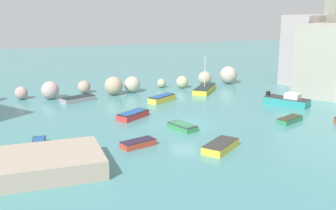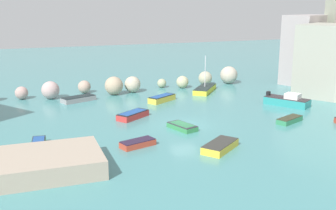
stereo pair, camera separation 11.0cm
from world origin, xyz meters
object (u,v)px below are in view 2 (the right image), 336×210
moored_boat_1 (182,126)px  moored_boat_6 (39,144)px  moored_boat_3 (162,98)px  moored_boat_5 (138,143)px  moored_boat_8 (78,99)px  stone_dock (49,162)px  moored_boat_9 (290,120)px  moored_boat_4 (133,115)px  moored_boat_10 (63,161)px  moored_boat_2 (205,89)px  moored_boat_0 (220,146)px  moored_boat_11 (287,101)px

moored_boat_1 → moored_boat_6: size_ratio=1.08×
moored_boat_3 → moored_boat_5: bearing=31.5°
moored_boat_3 → moored_boat_8: moored_boat_3 is taller
stone_dock → moored_boat_9: (22.70, 3.99, -0.39)m
moored_boat_5 → moored_boat_6: bearing=144.1°
moored_boat_4 → moored_boat_8: moored_boat_4 is taller
moored_boat_3 → moored_boat_5: (-7.20, -13.95, -0.11)m
moored_boat_9 → moored_boat_10: bearing=-14.5°
moored_boat_2 → moored_boat_0: bearing=17.0°
moored_boat_1 → moored_boat_8: moored_boat_8 is taller
moored_boat_0 → moored_boat_8: 22.01m
moored_boat_3 → moored_boat_10: bearing=18.6°
moored_boat_8 → moored_boat_10: (-4.17, -19.33, -0.03)m
moored_boat_4 → moored_boat_6: 10.91m
moored_boat_0 → moored_boat_9: size_ratio=1.17×
stone_dock → moored_boat_1: stone_dock is taller
moored_boat_2 → moored_boat_4: (-12.34, -8.93, -0.01)m
moored_boat_5 → moored_boat_10: (-6.07, -1.77, 0.01)m
moored_boat_2 → moored_boat_3: size_ratio=1.41×
moored_boat_0 → moored_boat_3: 17.09m
moored_boat_1 → moored_boat_4: size_ratio=0.86×
moored_boat_4 → moored_boat_9: bearing=-60.9°
moored_boat_1 → moored_boat_11: bearing=88.4°
moored_boat_2 → moored_boat_4: size_ratio=1.45×
moored_boat_11 → moored_boat_3: bearing=-149.2°
moored_boat_1 → moored_boat_5: (-5.14, -3.03, 0.00)m
moored_boat_6 → moored_boat_8: 15.90m
stone_dock → moored_boat_5: stone_dock is taller
stone_dock → moored_boat_3: bearing=49.3°
moored_boat_0 → moored_boat_2: bearing=-149.5°
stone_dock → moored_boat_9: 23.05m
moored_boat_0 → moored_boat_1: (-0.61, 6.10, -0.05)m
moored_boat_6 → moored_boat_9: 23.07m
moored_boat_10 → moored_boat_9: bearing=33.0°
moored_boat_9 → moored_boat_10: (-21.71, -3.10, 0.01)m
stone_dock → moored_boat_0: stone_dock is taller
moored_boat_5 → moored_boat_10: size_ratio=0.95×
stone_dock → moored_boat_9: bearing=10.0°
moored_boat_5 → stone_dock: bearing=-175.6°
moored_boat_2 → moored_boat_6: bearing=-16.3°
moored_boat_4 → moored_boat_10: 12.82m
moored_boat_4 → moored_boat_6: size_ratio=1.26×
moored_boat_4 → moored_boat_11: moored_boat_11 is taller
moored_boat_5 → moored_boat_6: moored_boat_6 is taller
moored_boat_11 → moored_boat_5: bearing=-100.6°
moored_boat_6 → moored_boat_10: size_ratio=0.92×
moored_boat_2 → moored_boat_5: 22.33m
moored_boat_3 → moored_boat_4: 7.76m
moored_boat_4 → moored_boat_10: size_ratio=1.15×
moored_boat_0 → moored_boat_11: bearing=179.5°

